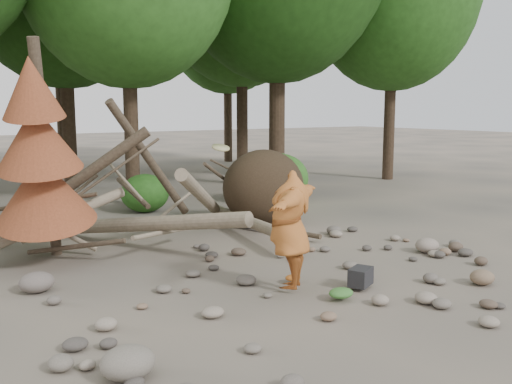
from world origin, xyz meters
TOP-DOWN VIEW (x-y plane):
  - ground at (0.00, 0.00)m, footprint 120.00×120.00m
  - deadfall_pile at (2.02, 4.24)m, footprint 8.55×5.24m
  - dead_conifer at (-3.12, 3.37)m, footprint 2.06×2.16m
  - bush_mid at (0.80, 7.80)m, footprint 1.40×1.40m
  - bush_right at (5.00, 7.00)m, footprint 2.00×2.00m
  - frisbee_thrower at (-0.11, -0.39)m, footprint 2.32×2.01m
  - backpack at (0.99, -0.92)m, footprint 0.54×0.46m
  - cloth_green at (0.30, -1.19)m, footprint 0.41×0.34m
  - cloth_orange at (0.22, -0.05)m, footprint 0.28×0.23m
  - boulder_front_left at (-3.48, -1.81)m, footprint 0.63×0.57m
  - boulder_front_right at (2.90, -1.94)m, footprint 0.44×0.39m
  - boulder_mid_right at (3.88, 0.07)m, footprint 0.52×0.46m
  - boulder_mid_left at (-3.61, 1.94)m, footprint 0.57×0.51m

SIDE VIEW (x-z plane):
  - ground at x=0.00m, z-range 0.00..0.00m
  - cloth_orange at x=0.22m, z-range 0.00..0.10m
  - cloth_green at x=0.30m, z-range 0.00..0.16m
  - boulder_front_right at x=2.90m, z-range 0.00..0.26m
  - backpack at x=0.99m, z-range 0.00..0.30m
  - boulder_mid_right at x=3.88m, z-range 0.00..0.31m
  - boulder_mid_left at x=-3.61m, z-range 0.00..0.34m
  - boulder_front_left at x=-3.48m, z-range 0.00..0.38m
  - bush_mid at x=0.80m, z-range 0.00..1.12m
  - bush_right at x=5.00m, z-range 0.00..1.60m
  - deadfall_pile at x=2.02m, z-range -0.70..2.60m
  - frisbee_thrower at x=-0.11m, z-range -0.14..2.26m
  - dead_conifer at x=-3.12m, z-range -0.06..4.29m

